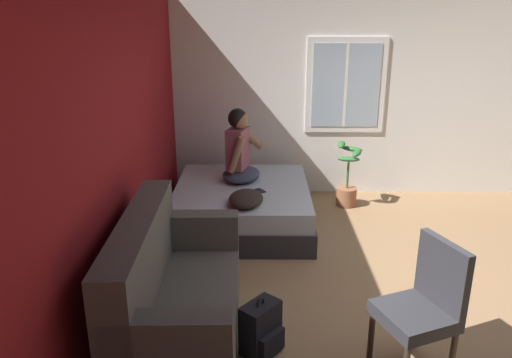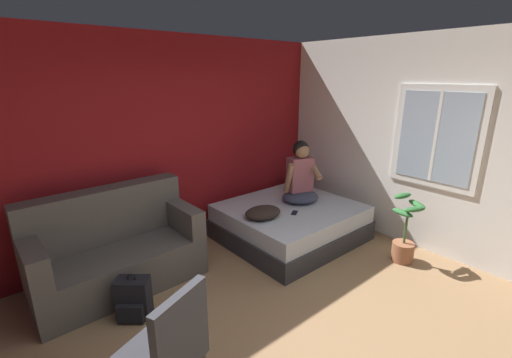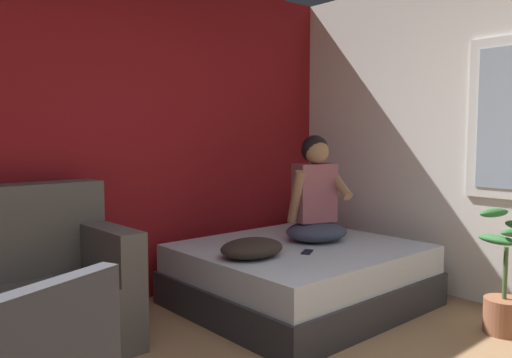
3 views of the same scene
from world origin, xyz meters
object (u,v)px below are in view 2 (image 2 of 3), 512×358
side_chair (167,349)px  backpack (133,299)px  bed (290,222)px  potted_plant (404,238)px  throw_pillow (263,213)px  person_seated (300,178)px  couch (116,250)px  cell_phone (294,213)px

side_chair → backpack: bearing=81.0°
bed → potted_plant: 1.48m
backpack → potted_plant: potted_plant is taller
side_chair → throw_pillow: (1.93, 1.27, 0.02)m
person_seated → backpack: (-2.53, -0.25, -0.64)m
backpack → throw_pillow: 1.80m
side_chair → backpack: (0.18, 1.12, -0.34)m
bed → couch: (-2.22, 0.44, 0.16)m
bed → side_chair: size_ratio=1.79×
person_seated → throw_pillow: size_ratio=1.82×
bed → throw_pillow: bearing=-173.6°
bed → potted_plant: (0.62, -1.34, 0.07)m
person_seated → backpack: bearing=-174.3°
side_chair → cell_phone: (2.34, 1.12, -0.05)m
couch → side_chair: bearing=-98.5°
bed → couch: 2.27m
couch → potted_plant: couch is taller
person_seated → side_chair: bearing=-153.2°
side_chair → potted_plant: 3.11m
throw_pillow → cell_phone: throw_pillow is taller
side_chair → throw_pillow: side_chair is taller
potted_plant → person_seated: bearing=106.3°
person_seated → bed: bearing=-171.6°
backpack → throw_pillow: bearing=5.1°
couch → backpack: bearing=-97.6°
backpack → cell_phone: cell_phone is taller
bed → throw_pillow: 0.64m
bed → cell_phone: size_ratio=12.18×
person_seated → throw_pillow: 0.83m
person_seated → cell_phone: (-0.36, -0.25, -0.35)m
person_seated → throw_pillow: bearing=-173.0°
couch → cell_phone: (2.08, -0.66, 0.09)m
potted_plant → bed: bearing=114.7°
side_chair → potted_plant: size_ratio=1.15×
person_seated → cell_phone: 0.56m
backpack → potted_plant: size_ratio=0.54×
bed → cell_phone: (-0.15, -0.22, 0.25)m
bed → couch: size_ratio=1.02×
throw_pillow → cell_phone: bearing=-20.3°
backpack → potted_plant: bearing=-20.9°
bed → side_chair: bearing=-151.7°
potted_plant → couch: bearing=147.8°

